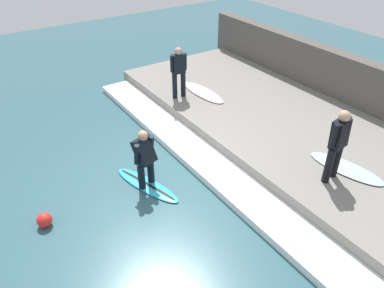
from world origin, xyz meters
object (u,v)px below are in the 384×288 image
surfer_waiting_near (338,142)px  marker_buoy (44,220)px  surfboard_waiting_far (203,92)px  surfer_waiting_far (179,70)px  surfer_riding (145,156)px  surfboard_riding (147,185)px  surfboard_waiting_near (346,168)px

surfer_waiting_near → marker_buoy: size_ratio=5.45×
surfer_waiting_near → surfboard_waiting_far: (0.19, 5.03, -0.91)m
surfer_waiting_far → surfboard_waiting_far: surfer_waiting_far is taller
surfboard_waiting_far → marker_buoy: surfboard_waiting_far is taller
surfer_riding → surfer_waiting_far: (2.64, 2.77, 0.45)m
surfer_riding → surfboard_waiting_far: size_ratio=0.74×
surfboard_riding → surfer_waiting_near: 4.25m
surfer_waiting_far → surfer_riding: bearing=-133.6°
marker_buoy → surfer_riding: bearing=-1.2°
surfboard_riding → surfer_waiting_far: bearing=46.4°
surfer_riding → marker_buoy: surfer_riding is taller
surfer_waiting_near → surfer_waiting_far: 5.25m
surfboard_riding → marker_buoy: (-2.30, 0.05, 0.12)m
surfer_waiting_far → surfboard_waiting_near: bearing=-77.4°
surfboard_riding → surfboard_waiting_far: bearing=37.2°
surfboard_waiting_far → marker_buoy: bearing=-156.0°
marker_buoy → surfer_waiting_near: bearing=-24.4°
surfboard_waiting_near → surfboard_waiting_far: same height
surfboard_waiting_far → marker_buoy: 6.24m
surfboard_riding → surfer_waiting_near: size_ratio=1.15×
surfboard_waiting_near → surfboard_waiting_far: size_ratio=0.94×
surfer_riding → marker_buoy: bearing=178.8°
surfer_waiting_near → surfboard_waiting_far: surfer_waiting_near is taller
surfer_waiting_far → surfboard_riding: bearing=-133.6°
surfboard_riding → surfer_riding: size_ratio=1.35×
surfboard_riding → surfer_riding: 0.82m
marker_buoy → surfboard_waiting_far: bearing=24.0°
surfboard_riding → surfboard_waiting_near: 4.54m
surfer_waiting_near → surfer_waiting_far: (-0.57, 5.22, -0.06)m
surfboard_waiting_near → surfboard_waiting_far: 5.05m
surfer_waiting_near → marker_buoy: 6.17m
surfer_riding → surfboard_waiting_far: surfer_riding is taller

